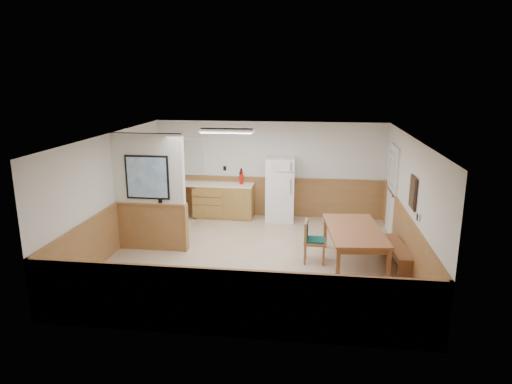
# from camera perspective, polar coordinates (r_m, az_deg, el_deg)

# --- Properties ---
(ground) EXTENTS (6.00, 6.00, 0.00)m
(ground) POSITION_cam_1_polar(r_m,az_deg,el_deg) (9.49, -0.15, -8.16)
(ground) COLOR tan
(ground) RESTS_ON ground
(ceiling) EXTENTS (6.00, 6.00, 0.02)m
(ceiling) POSITION_cam_1_polar(r_m,az_deg,el_deg) (8.84, -0.16, 7.00)
(ceiling) COLOR silver
(ceiling) RESTS_ON back_wall
(back_wall) EXTENTS (6.00, 0.02, 2.50)m
(back_wall) POSITION_cam_1_polar(r_m,az_deg,el_deg) (11.99, 1.72, 2.85)
(back_wall) COLOR silver
(back_wall) RESTS_ON ground
(right_wall) EXTENTS (0.02, 6.00, 2.50)m
(right_wall) POSITION_cam_1_polar(r_m,az_deg,el_deg) (9.20, 18.71, -1.43)
(right_wall) COLOR silver
(right_wall) RESTS_ON ground
(left_wall) EXTENTS (0.02, 6.00, 2.50)m
(left_wall) POSITION_cam_1_polar(r_m,az_deg,el_deg) (9.92, -17.60, -0.23)
(left_wall) COLOR silver
(left_wall) RESTS_ON ground
(wainscot_back) EXTENTS (6.00, 0.04, 1.00)m
(wainscot_back) POSITION_cam_1_polar(r_m,az_deg,el_deg) (12.14, 1.69, -0.64)
(wainscot_back) COLOR #9A6B3D
(wainscot_back) RESTS_ON ground
(wainscot_right) EXTENTS (0.04, 6.00, 1.00)m
(wainscot_right) POSITION_cam_1_polar(r_m,az_deg,el_deg) (9.42, 18.23, -5.82)
(wainscot_right) COLOR #9A6B3D
(wainscot_right) RESTS_ON ground
(wainscot_left) EXTENTS (0.04, 6.00, 1.00)m
(wainscot_left) POSITION_cam_1_polar(r_m,az_deg,el_deg) (10.12, -17.18, -4.35)
(wainscot_left) COLOR #9A6B3D
(wainscot_left) RESTS_ON ground
(partition_wall) EXTENTS (1.50, 0.20, 2.50)m
(partition_wall) POSITION_cam_1_polar(r_m,az_deg,el_deg) (9.81, -13.14, -0.20)
(partition_wall) COLOR silver
(partition_wall) RESTS_ON ground
(kitchen_counter) EXTENTS (2.20, 0.61, 1.00)m
(kitchen_counter) POSITION_cam_1_polar(r_m,az_deg,el_deg) (12.04, -4.19, -0.99)
(kitchen_counter) COLOR #AA7D3C
(kitchen_counter) RESTS_ON ground
(exterior_door) EXTENTS (0.07, 1.02, 2.15)m
(exterior_door) POSITION_cam_1_polar(r_m,az_deg,el_deg) (11.05, 16.61, 0.22)
(exterior_door) COLOR white
(exterior_door) RESTS_ON ground
(kitchen_window) EXTENTS (0.80, 0.04, 1.00)m
(kitchen_window) POSITION_cam_1_polar(r_m,az_deg,el_deg) (12.29, -8.10, 4.42)
(kitchen_window) COLOR white
(kitchen_window) RESTS_ON back_wall
(wall_painting) EXTENTS (0.04, 0.50, 0.60)m
(wall_painting) POSITION_cam_1_polar(r_m,az_deg,el_deg) (8.84, 19.02, -0.07)
(wall_painting) COLOR #342015
(wall_painting) RESTS_ON right_wall
(fluorescent_fixture) EXTENTS (1.20, 0.30, 0.09)m
(fluorescent_fixture) POSITION_cam_1_polar(r_m,az_deg,el_deg) (10.25, -3.67, 7.66)
(fluorescent_fixture) COLOR white
(fluorescent_fixture) RESTS_ON ceiling
(refrigerator) EXTENTS (0.75, 0.73, 1.63)m
(refrigerator) POSITION_cam_1_polar(r_m,az_deg,el_deg) (11.70, 3.03, 0.37)
(refrigerator) COLOR white
(refrigerator) RESTS_ON ground
(dining_table) EXTENTS (1.20, 2.10, 0.75)m
(dining_table) POSITION_cam_1_polar(r_m,az_deg,el_deg) (9.09, 12.19, -5.05)
(dining_table) COLOR #A0603A
(dining_table) RESTS_ON ground
(dining_bench) EXTENTS (0.44, 1.47, 0.45)m
(dining_bench) POSITION_cam_1_polar(r_m,az_deg,el_deg) (9.29, 17.24, -7.08)
(dining_bench) COLOR #A0603A
(dining_bench) RESTS_ON ground
(dining_chair) EXTENTS (0.59, 0.43, 0.85)m
(dining_chair) POSITION_cam_1_polar(r_m,az_deg,el_deg) (9.18, 6.84, -5.73)
(dining_chair) COLOR #A0603A
(dining_chair) RESTS_ON ground
(fire_extinguisher) EXTENTS (0.12, 0.12, 0.41)m
(fire_extinguisher) POSITION_cam_1_polar(r_m,az_deg,el_deg) (11.82, -1.86, 1.85)
(fire_extinguisher) COLOR red
(fire_extinguisher) RESTS_ON kitchen_counter
(soap_bottle) EXTENTS (0.08, 0.08, 0.21)m
(soap_bottle) POSITION_cam_1_polar(r_m,az_deg,el_deg) (12.14, -9.30, 1.61)
(soap_bottle) COLOR green
(soap_bottle) RESTS_ON kitchen_counter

